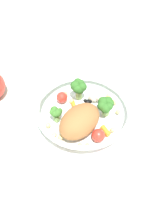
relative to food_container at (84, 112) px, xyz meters
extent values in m
plane|color=silver|center=(-0.01, 0.01, -0.03)|extent=(2.40, 2.40, 0.00)
cylinder|color=white|center=(0.00, 0.00, -0.03)|extent=(0.19, 0.19, 0.01)
torus|color=white|center=(0.00, 0.00, 0.01)|extent=(0.20, 0.20, 0.01)
ellipsoid|color=#935B33|center=(-0.02, 0.02, 0.01)|extent=(0.10, 0.11, 0.06)
cylinder|color=#7FAD5B|center=(0.02, 0.06, -0.01)|extent=(0.01, 0.01, 0.02)
sphere|color=#386B28|center=(0.02, 0.06, 0.01)|extent=(0.02, 0.02, 0.02)
sphere|color=#386B28|center=(0.02, 0.06, 0.01)|extent=(0.01, 0.01, 0.01)
sphere|color=#386B28|center=(0.01, 0.06, 0.01)|extent=(0.01, 0.01, 0.01)
sphere|color=#386B28|center=(0.01, 0.05, 0.01)|extent=(0.02, 0.02, 0.02)
sphere|color=#386B28|center=(0.02, 0.05, 0.00)|extent=(0.01, 0.01, 0.01)
cylinder|color=#8EB766|center=(-0.01, -0.05, -0.01)|extent=(0.02, 0.02, 0.02)
sphere|color=#2D6023|center=(0.00, -0.05, 0.01)|extent=(0.02, 0.02, 0.02)
sphere|color=#2D6023|center=(0.00, -0.04, 0.02)|extent=(0.02, 0.02, 0.02)
sphere|color=#2D6023|center=(-0.01, -0.04, 0.01)|extent=(0.02, 0.02, 0.02)
sphere|color=#2D6023|center=(-0.01, -0.04, 0.01)|extent=(0.02, 0.02, 0.02)
sphere|color=#2D6023|center=(-0.01, -0.05, 0.01)|extent=(0.02, 0.02, 0.02)
sphere|color=#2D6023|center=(-0.01, -0.06, 0.01)|extent=(0.02, 0.02, 0.02)
sphere|color=#2D6023|center=(0.00, -0.05, 0.01)|extent=(0.02, 0.02, 0.02)
cylinder|color=#8EB766|center=(0.06, -0.01, -0.01)|extent=(0.01, 0.01, 0.03)
sphere|color=#2D6023|center=(0.07, -0.01, 0.02)|extent=(0.02, 0.02, 0.02)
sphere|color=#2D6023|center=(0.06, 0.00, 0.02)|extent=(0.02, 0.02, 0.02)
sphere|color=#2D6023|center=(0.06, 0.00, 0.02)|extent=(0.02, 0.02, 0.02)
sphere|color=#2D6023|center=(0.05, 0.00, 0.02)|extent=(0.02, 0.02, 0.02)
sphere|color=#2D6023|center=(0.05, -0.01, 0.02)|extent=(0.02, 0.02, 0.02)
sphere|color=#2D6023|center=(0.05, -0.01, 0.02)|extent=(0.02, 0.02, 0.02)
sphere|color=#2D6023|center=(0.06, -0.01, 0.02)|extent=(0.01, 0.01, 0.01)
sphere|color=#2D6023|center=(0.06, -0.02, 0.02)|extent=(0.02, 0.02, 0.02)
sphere|color=silver|center=(0.04, -0.05, -0.01)|extent=(0.03, 0.03, 0.03)
sphere|color=silver|center=(0.04, -0.04, -0.01)|extent=(0.03, 0.03, 0.03)
sphere|color=silver|center=(0.04, -0.04, 0.00)|extent=(0.02, 0.02, 0.02)
sphere|color=silver|center=(0.03, -0.05, -0.01)|extent=(0.02, 0.02, 0.02)
sphere|color=silver|center=(0.04, -0.05, -0.01)|extent=(0.03, 0.03, 0.03)
cube|color=yellow|center=(0.02, -0.01, -0.02)|extent=(0.02, 0.02, 0.00)
cylinder|color=red|center=(0.02, -0.01, -0.01)|extent=(0.02, 0.02, 0.02)
sphere|color=black|center=(0.02, -0.01, 0.01)|extent=(0.01, 0.01, 0.01)
sphere|color=black|center=(0.01, -0.02, 0.01)|extent=(0.01, 0.01, 0.01)
sphere|color=black|center=(0.02, -0.01, 0.01)|extent=(0.01, 0.01, 0.01)
cylinder|color=orange|center=(0.03, 0.01, -0.02)|extent=(0.04, 0.01, 0.01)
cylinder|color=orange|center=(-0.05, -0.03, -0.02)|extent=(0.03, 0.02, 0.01)
sphere|color=red|center=(0.06, 0.03, -0.01)|extent=(0.02, 0.02, 0.02)
sphere|color=red|center=(-0.06, -0.01, -0.01)|extent=(0.03, 0.03, 0.03)
sphere|color=#D1B775|center=(-0.02, 0.07, -0.02)|extent=(0.01, 0.01, 0.01)
sphere|color=#D1B775|center=(0.00, 0.08, -0.02)|extent=(0.01, 0.01, 0.01)
sphere|color=#D1B775|center=(-0.05, -0.04, -0.02)|extent=(0.01, 0.01, 0.01)
sphere|color=tan|center=(0.04, -0.07, -0.02)|extent=(0.01, 0.01, 0.01)
sphere|color=tan|center=(-0.03, 0.06, -0.02)|extent=(0.01, 0.01, 0.01)
sphere|color=tan|center=(0.07, 0.02, -0.02)|extent=(0.01, 0.01, 0.01)
sphere|color=tan|center=(0.01, -0.07, -0.01)|extent=(0.01, 0.01, 0.01)
sphere|color=tan|center=(0.03, -0.07, -0.02)|extent=(0.01, 0.01, 0.01)
sphere|color=#D1B775|center=(0.02, -0.07, -0.02)|extent=(0.01, 0.01, 0.01)
sphere|color=tan|center=(-0.02, -0.07, -0.02)|extent=(0.01, 0.01, 0.01)
sphere|color=#D1B775|center=(-0.06, 0.03, -0.02)|extent=(0.01, 0.01, 0.01)
sphere|color=tan|center=(-0.07, 0.02, -0.02)|extent=(0.01, 0.01, 0.01)
sphere|color=#D1B775|center=(0.05, 0.01, -0.02)|extent=(0.01, 0.01, 0.01)
camera|label=1|loc=(-0.33, 0.12, 0.47)|focal=45.28mm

